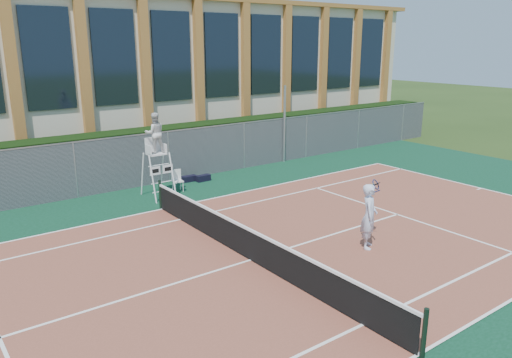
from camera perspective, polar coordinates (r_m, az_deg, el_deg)
ground at (r=14.11m, az=-0.60°, el=-9.35°), size 120.00×120.00×0.00m
apron at (r=14.86m, az=-2.89°, el=-8.02°), size 36.00×20.00×0.01m
tennis_court at (r=14.11m, az=-0.60°, el=-9.27°), size 23.77×10.97×0.02m
tennis_net at (r=13.90m, az=-0.61°, el=-7.34°), size 0.10×11.30×1.10m
fence at (r=21.16m, az=-14.77°, el=1.73°), size 40.00×0.06×2.20m
hedge at (r=22.25m, az=-15.94°, el=2.30°), size 40.00×1.40×2.20m
building at (r=29.37m, az=-22.09°, el=10.84°), size 45.00×10.60×8.22m
steel_pole at (r=25.18m, az=3.26°, el=6.26°), size 0.12×0.12×3.86m
umpire_chair at (r=19.53m, az=-11.48°, el=4.90°), size 0.94×1.44×3.37m
plastic_chair at (r=20.58m, az=-9.03°, el=0.04°), size 0.47×0.47×0.89m
sports_bag_near at (r=21.99m, az=-6.05°, el=0.11°), size 0.64×0.26×0.27m
sports_bag_far at (r=22.01m, az=-7.66°, el=0.05°), size 0.67×0.32×0.26m
tennis_player at (r=14.94m, az=12.80°, el=-4.15°), size 1.13×0.88×1.94m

